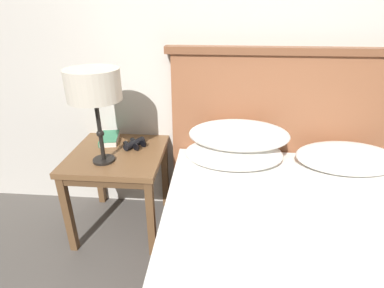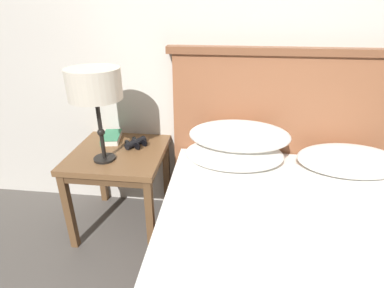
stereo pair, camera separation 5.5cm
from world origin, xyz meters
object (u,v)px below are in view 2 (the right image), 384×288
(nightstand, at_px, (119,162))
(table_lamp, at_px, (94,86))
(bed, at_px, (301,262))
(book_on_nightstand, at_px, (111,137))
(binoculars_pair, at_px, (136,143))

(nightstand, xyz_separation_m, table_lamp, (-0.04, -0.12, 0.53))
(bed, height_order, table_lamp, bed)
(table_lamp, xyz_separation_m, book_on_nightstand, (-0.06, 0.28, -0.43))
(book_on_nightstand, xyz_separation_m, binoculars_pair, (0.19, -0.07, 0.00))
(book_on_nightstand, height_order, binoculars_pair, binoculars_pair)
(table_lamp, bearing_deg, bed, -20.58)
(nightstand, height_order, book_on_nightstand, book_on_nightstand)
(bed, bearing_deg, table_lamp, 159.42)
(bed, xyz_separation_m, binoculars_pair, (-0.97, 0.62, 0.29))
(binoculars_pair, bearing_deg, bed, -32.57)
(table_lamp, relative_size, book_on_nightstand, 2.40)
(book_on_nightstand, bearing_deg, binoculars_pair, -20.62)
(nightstand, distance_m, bed, 1.21)
(bed, xyz_separation_m, book_on_nightstand, (-1.17, 0.69, 0.29))
(table_lamp, distance_m, book_on_nightstand, 0.52)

